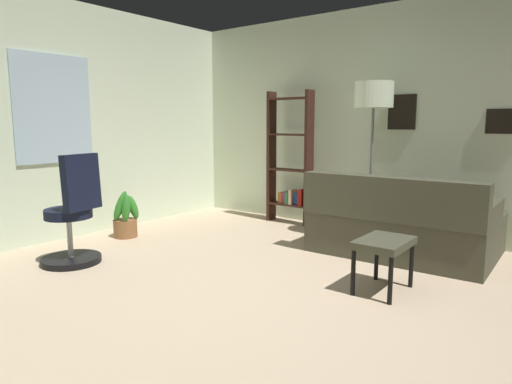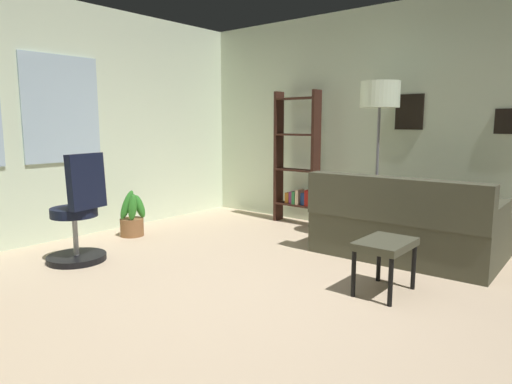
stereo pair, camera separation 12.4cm
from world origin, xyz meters
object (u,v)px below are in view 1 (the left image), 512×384
(bookshelf, at_px, (290,165))
(floor_lamp, at_px, (373,103))
(office_chair, at_px, (73,221))
(footstool, at_px, (384,247))
(potted_plant, at_px, (126,220))
(couch, at_px, (412,226))

(bookshelf, distance_m, floor_lamp, 1.51)
(office_chair, xyz_separation_m, floor_lamp, (2.51, -1.90, 1.14))
(footstool, xyz_separation_m, potted_plant, (-0.18, 3.10, -0.16))
(couch, relative_size, floor_lamp, 0.98)
(floor_lamp, bearing_deg, bookshelf, 77.37)
(couch, distance_m, potted_plant, 3.23)
(bookshelf, relative_size, floor_lamp, 0.99)
(couch, height_order, potted_plant, couch)
(office_chair, bearing_deg, footstool, -67.04)
(couch, xyz_separation_m, floor_lamp, (0.23, 0.56, 1.26))
(footstool, bearing_deg, floor_lamp, 27.68)
(footstool, xyz_separation_m, floor_lamp, (1.40, 0.73, 1.19))
(couch, distance_m, office_chair, 3.36)
(bookshelf, distance_m, potted_plant, 2.24)
(bookshelf, height_order, potted_plant, bookshelf)
(footstool, xyz_separation_m, office_chair, (-1.11, 2.63, 0.05))
(office_chair, xyz_separation_m, bookshelf, (2.80, -0.63, 0.37))
(footstool, bearing_deg, couch, 8.31)
(floor_lamp, bearing_deg, potted_plant, 123.79)
(footstool, distance_m, floor_lamp, 1.98)
(footstool, distance_m, potted_plant, 3.11)
(office_chair, bearing_deg, couch, -47.08)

